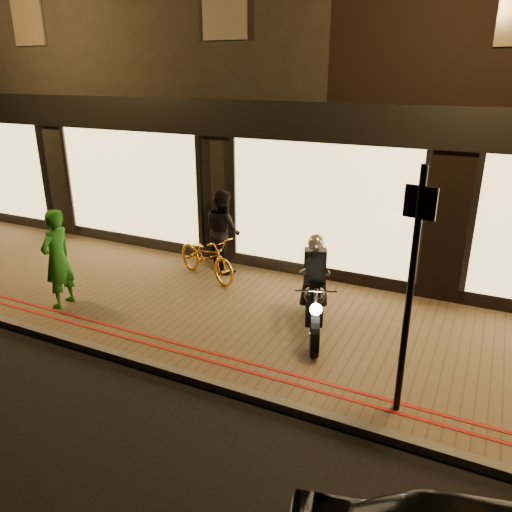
{
  "coord_description": "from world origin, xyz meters",
  "views": [
    {
      "loc": [
        2.89,
        -4.8,
        4.01
      ],
      "look_at": [
        -0.53,
        2.25,
        1.1
      ],
      "focal_mm": 35.0,
      "sensor_mm": 36.0,
      "label": 1
    }
  ],
  "objects_px": {
    "sign_post": "(411,283)",
    "bicycle_gold": "(206,257)",
    "motorcycle": "(314,296)",
    "person_green": "(57,259)"
  },
  "relations": [
    {
      "from": "person_green",
      "to": "bicycle_gold",
      "type": "bearing_deg",
      "value": 137.48
    },
    {
      "from": "sign_post",
      "to": "bicycle_gold",
      "type": "relative_size",
      "value": 1.76
    },
    {
      "from": "motorcycle",
      "to": "bicycle_gold",
      "type": "xyz_separation_m",
      "value": [
        -2.66,
        1.17,
        -0.17
      ]
    },
    {
      "from": "motorcycle",
      "to": "sign_post",
      "type": "height_order",
      "value": "sign_post"
    },
    {
      "from": "motorcycle",
      "to": "sign_post",
      "type": "relative_size",
      "value": 0.62
    },
    {
      "from": "sign_post",
      "to": "bicycle_gold",
      "type": "distance_m",
      "value": 5.1
    },
    {
      "from": "sign_post",
      "to": "bicycle_gold",
      "type": "xyz_separation_m",
      "value": [
        -4.25,
        2.55,
        -1.23
      ]
    },
    {
      "from": "bicycle_gold",
      "to": "person_green",
      "type": "bearing_deg",
      "value": 165.54
    },
    {
      "from": "motorcycle",
      "to": "person_green",
      "type": "xyz_separation_m",
      "value": [
        -4.31,
        -1.01,
        0.26
      ]
    },
    {
      "from": "sign_post",
      "to": "motorcycle",
      "type": "bearing_deg",
      "value": 138.98
    }
  ]
}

